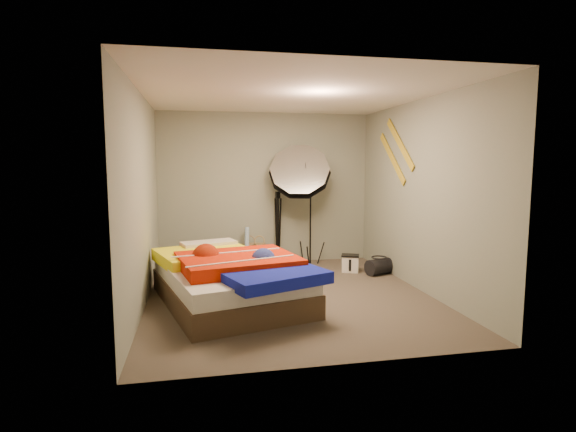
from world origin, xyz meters
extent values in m
plane|color=brown|center=(0.00, 0.00, 0.00)|extent=(4.00, 4.00, 0.00)
plane|color=silver|center=(0.00, 0.00, 2.50)|extent=(4.00, 4.00, 0.00)
plane|color=gray|center=(0.00, 2.00, 1.25)|extent=(3.50, 0.00, 3.50)
plane|color=gray|center=(0.00, -2.00, 1.25)|extent=(3.50, 0.00, 3.50)
plane|color=gray|center=(-1.75, 0.00, 1.25)|extent=(0.00, 4.00, 4.00)
plane|color=gray|center=(1.75, 0.00, 1.25)|extent=(0.00, 4.00, 4.00)
cube|color=tan|center=(-0.20, 1.90, 0.18)|extent=(0.38, 0.22, 0.37)
cylinder|color=#508ECF|center=(-0.35, 1.78, 0.32)|extent=(0.12, 0.20, 0.64)
cube|color=white|center=(1.17, 1.06, 0.12)|extent=(0.30, 0.26, 0.25)
cylinder|color=black|center=(1.55, 0.82, 0.12)|extent=(0.45, 0.37, 0.24)
cube|color=gold|center=(1.73, 0.60, 1.95)|extent=(0.02, 0.91, 0.78)
cube|color=gold|center=(1.73, 0.85, 1.75)|extent=(0.02, 0.91, 0.78)
cube|color=#493525|center=(-0.76, -0.13, 0.13)|extent=(1.92, 2.37, 0.27)
cube|color=silver|center=(-0.76, -0.13, 0.36)|extent=(1.87, 2.32, 0.19)
cube|color=#FFF51E|center=(-1.03, 0.28, 0.50)|extent=(1.40, 1.31, 0.14)
cube|color=red|center=(-0.67, -0.26, 0.52)|extent=(1.50, 1.34, 0.17)
cube|color=#111BA9|center=(-0.37, -0.83, 0.49)|extent=(1.26, 1.14, 0.12)
cube|color=#E4A5BA|center=(-0.98, 0.72, 0.54)|extent=(0.79, 0.52, 0.14)
cylinder|color=black|center=(0.71, 1.75, 0.80)|extent=(0.03, 0.03, 1.61)
cube|color=black|center=(0.71, 1.75, 1.56)|extent=(0.08, 0.08, 0.10)
cone|color=silver|center=(0.51, 1.68, 1.51)|extent=(1.32, 1.05, 1.18)
cylinder|color=black|center=(0.18, 1.86, 0.55)|extent=(0.04, 0.04, 1.10)
cube|color=black|center=(0.18, 1.86, 1.15)|extent=(0.08, 0.08, 0.11)
camera|label=1|loc=(-1.11, -5.43, 1.68)|focal=28.00mm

